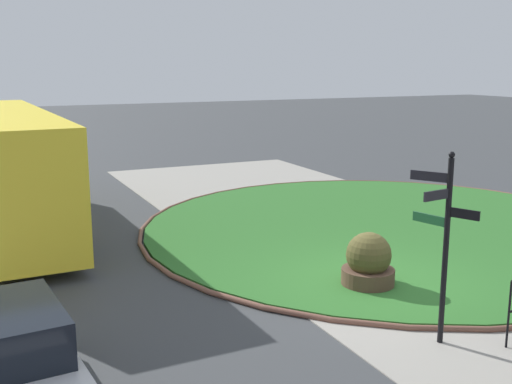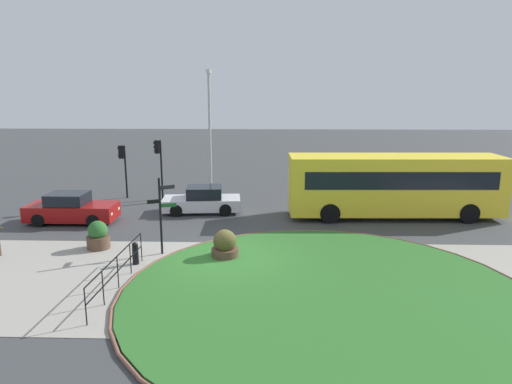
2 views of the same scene
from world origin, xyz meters
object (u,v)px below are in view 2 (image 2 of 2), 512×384
car_far_lane (202,201)px  traffic_light_far (123,160)px  bus_yellow (395,185)px  planter_near_signpost (98,236)px  planter_kerbside (225,246)px  bollard_foreground (135,253)px  car_near_lane (71,209)px  traffic_light_near (159,156)px  signpost_directional (161,210)px  lamppost_tall (210,130)px

car_far_lane → traffic_light_far: (-5.27, 3.26, 1.72)m
bus_yellow → planter_near_signpost: (-13.56, -5.33, -1.18)m
planter_kerbside → car_far_lane: bearing=105.1°
bollard_foreground → bus_yellow: bearing=31.6°
car_near_lane → traffic_light_near: (3.23, 5.19, 1.93)m
bus_yellow → traffic_light_far: 15.83m
bollard_foreground → traffic_light_near: (-1.57, 10.75, 2.16)m
signpost_directional → lamppost_tall: bearing=86.2°
traffic_light_near → lamppost_tall: size_ratio=0.47×
traffic_light_far → lamppost_tall: 5.57m
car_near_lane → lamppost_tall: (6.25, 5.79, 3.43)m
car_far_lane → traffic_light_near: (-3.01, 3.02, 1.97)m
signpost_directional → planter_near_signpost: 3.16m
planter_near_signpost → planter_kerbside: planter_near_signpost is taller
car_far_lane → planter_near_signpost: (-3.51, -6.00, -0.10)m
bus_yellow → car_near_lane: size_ratio=2.50×
planter_near_signpost → planter_kerbside: 5.48m
car_near_lane → traffic_light_far: 5.77m
signpost_directional → traffic_light_far: traffic_light_far is taller
traffic_light_far → planter_kerbside: bearing=127.5°
signpost_directional → planter_near_signpost: bearing=169.4°
bus_yellow → planter_kerbside: 10.38m
car_far_lane → lamppost_tall: (0.01, 3.62, 3.47)m
planter_near_signpost → bus_yellow: bearing=21.4°
planter_near_signpost → planter_kerbside: bearing=-10.2°
signpost_directional → traffic_light_far: bearing=115.1°
traffic_light_far → lamppost_tall: (5.28, 0.36, 1.75)m
car_near_lane → traffic_light_near: bearing=58.3°
car_near_lane → planter_near_signpost: 4.71m
bus_yellow → lamppost_tall: (-10.04, 4.29, 2.39)m
car_near_lane → planter_kerbside: size_ratio=3.72×
bollard_foreground → planter_near_signpost: (-2.06, 1.73, 0.09)m
bollard_foreground → bus_yellow: bus_yellow is taller
signpost_directional → traffic_light_near: (-2.34, 9.55, 0.78)m
bollard_foreground → traffic_light_far: size_ratio=0.28×
car_near_lane → lamppost_tall: bearing=43.0°
traffic_light_near → lamppost_tall: 3.43m
signpost_directional → planter_near_signpost: (-2.84, 0.53, -1.29)m
bus_yellow → planter_near_signpost: size_ratio=9.05×
signpost_directional → lamppost_tall: size_ratio=0.41×
bus_yellow → car_near_lane: bearing=-176.4°
bus_yellow → bollard_foreground: bearing=-150.1°
traffic_light_far → planter_near_signpost: 9.60m
signpost_directional → bollard_foreground: size_ratio=3.53×
bollard_foreground → planter_kerbside: (3.33, 0.76, 0.06)m
bollard_foreground → car_near_lane: 7.35m
lamppost_tall → planter_kerbside: bearing=-80.0°
traffic_light_far → bus_yellow: bearing=168.2°
lamppost_tall → planter_kerbside: lamppost_tall is taller
bollard_foreground → lamppost_tall: size_ratio=0.12×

